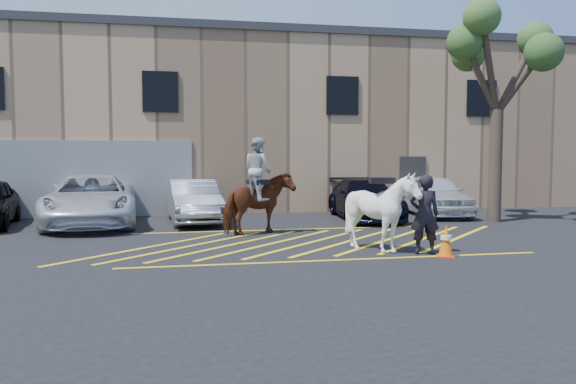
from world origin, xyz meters
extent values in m
plane|color=black|center=(0.00, 0.00, 0.00)|extent=(90.00, 90.00, 0.00)
imported|color=silver|center=(-6.17, 4.46, 0.82)|extent=(3.17, 6.11, 1.64)
imported|color=#979BA5|center=(-2.90, 4.56, 0.72)|extent=(1.86, 4.50, 1.45)
imported|color=black|center=(3.10, 4.46, 0.72)|extent=(2.45, 5.09, 1.43)
imported|color=white|center=(6.00, 5.08, 0.77)|extent=(2.20, 4.67, 1.55)
imported|color=black|center=(2.16, -2.45, 0.93)|extent=(0.76, 0.58, 1.85)
cube|color=tan|center=(0.00, 12.00, 3.50)|extent=(32.00, 10.00, 7.00)
cube|color=#2D2D30|center=(0.00, 12.00, 7.15)|extent=(32.20, 10.20, 0.30)
cube|color=gray|center=(-9.60, 6.97, 1.40)|extent=(13.44, 0.08, 2.80)
cube|color=black|center=(-4.00, 6.96, 4.60)|extent=(1.30, 0.08, 1.50)
cube|color=black|center=(3.00, 6.96, 4.60)|extent=(1.30, 0.08, 1.50)
cube|color=black|center=(9.00, 6.96, 4.60)|extent=(1.30, 0.08, 1.50)
cube|color=#38332D|center=(6.00, 6.96, 1.10)|extent=(1.10, 0.08, 2.20)
cube|color=yellow|center=(-4.20, -0.30, 0.01)|extent=(4.20, 4.20, 0.01)
cube|color=yellow|center=(-3.15, -0.30, 0.01)|extent=(4.20, 4.20, 0.01)
cube|color=yellow|center=(-2.10, -0.30, 0.01)|extent=(4.20, 4.20, 0.01)
cube|color=yellow|center=(-1.05, -0.30, 0.01)|extent=(4.20, 4.20, 0.01)
cube|color=yellow|center=(0.00, -0.30, 0.01)|extent=(4.20, 4.20, 0.01)
cube|color=yellow|center=(1.05, -0.30, 0.01)|extent=(4.20, 4.20, 0.01)
cube|color=yellow|center=(2.10, -0.30, 0.01)|extent=(4.20, 4.20, 0.01)
cube|color=yellow|center=(3.15, -0.30, 0.01)|extent=(4.20, 4.20, 0.01)
cube|color=yellow|center=(4.20, -0.30, 0.01)|extent=(4.20, 4.20, 0.01)
cube|color=yellow|center=(0.00, 2.20, 0.01)|extent=(9.50, 0.12, 0.01)
cube|color=yellow|center=(0.00, -2.80, 0.01)|extent=(9.50, 0.12, 0.01)
imported|color=maroon|center=(-1.16, 1.43, 0.89)|extent=(2.32, 1.83, 1.78)
imported|color=#A9ADB4|center=(-1.16, 1.43, 1.88)|extent=(1.02, 1.10, 1.81)
cube|color=black|center=(-1.16, 1.43, 1.51)|extent=(0.67, 0.71, 0.14)
imported|color=white|center=(1.28, -2.00, 0.95)|extent=(1.82, 1.98, 1.91)
cube|color=black|center=(1.28, -2.00, 1.70)|extent=(0.63, 0.55, 0.14)
cube|color=#FB360A|center=(2.50, -2.86, 0.01)|extent=(0.50, 0.50, 0.03)
cone|color=orange|center=(2.50, -2.86, 0.38)|extent=(0.32, 0.32, 0.70)
cylinder|color=white|center=(2.50, -2.86, 0.44)|extent=(0.25, 0.25, 0.10)
cylinder|color=#4C3A2E|center=(7.18, 2.84, 1.90)|extent=(0.44, 0.44, 3.80)
cylinder|color=#48392C|center=(7.96, 2.97, 4.97)|extent=(1.76, 0.51, 2.68)
cylinder|color=#443329|center=(7.10, 3.69, 4.80)|extent=(0.33, 1.88, 2.34)
cylinder|color=#47392B|center=(6.57, 2.84, 4.85)|extent=(1.40, 0.20, 2.39)
cylinder|color=#423228|center=(7.52, 2.11, 4.59)|extent=(0.78, 1.62, 1.96)
cylinder|color=#463A2A|center=(6.70, 2.56, 5.20)|extent=(1.16, 0.77, 3.11)
sphere|color=#486F2F|center=(8.74, 3.11, 6.24)|extent=(1.20, 1.20, 1.20)
sphere|color=#4E692D|center=(7.03, 4.55, 5.91)|extent=(1.20, 1.20, 1.20)
sphere|color=#40642B|center=(5.96, 2.84, 6.00)|extent=(1.20, 1.20, 1.20)
sphere|color=#3B6029|center=(7.85, 1.38, 5.48)|extent=(1.20, 1.20, 1.20)
sphere|color=#516D2F|center=(6.23, 2.29, 6.71)|extent=(1.20, 1.20, 1.20)
camera|label=1|loc=(-3.45, -14.48, 2.35)|focal=35.00mm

